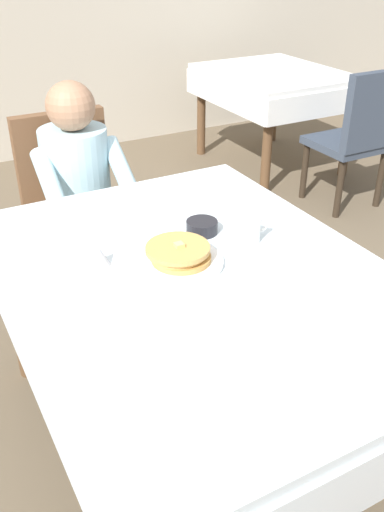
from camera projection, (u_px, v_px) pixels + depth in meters
The scene contains 15 objects.
ground_plane at pixel (199, 438), 2.10m from camera, with size 14.00×14.00×0.00m, color brown.
dining_table_main at pixel (200, 295), 1.78m from camera, with size 1.12×1.52×0.74m.
chair_diner at pixel (72, 199), 2.70m from camera, with size 0.44×0.45×0.93m.
diner_person at pixel (80, 184), 2.51m from camera, with size 0.40×0.43×1.12m.
plate_breakfast at pixel (179, 262), 1.76m from camera, with size 0.28×0.28×0.02m, color white.
breakfast_stack at pixel (179, 253), 1.75m from camera, with size 0.20×0.20×0.06m.
cup_coffee at pixel (250, 230), 1.88m from camera, with size 0.11×0.08×0.08m.
bowl_butter at pixel (202, 227), 1.94m from camera, with size 0.11×0.11×0.04m, color black.
syrup_pitcher at pixel (97, 255), 1.74m from camera, with size 0.08×0.08×0.07m.
fork_left_of_plate at pixel (126, 282), 1.67m from camera, with size 0.18×0.01×0.01m, color silver.
knife_right_of_plate at pixel (234, 252), 1.83m from camera, with size 0.20×0.01×0.01m, color silver.
spoon_near_edge at pixel (240, 306), 1.57m from camera, with size 0.15×0.01×0.01m, color silver.
napkin_folded at pixel (114, 304), 1.57m from camera, with size 0.17×0.12×0.01m, color white.
background_table_far at pixel (274, 86), 4.28m from camera, with size 0.92×1.12×0.74m.
background_chair_empty at pixel (359, 132), 3.61m from camera, with size 0.44×0.45×0.93m.
Camera 1 is at (-0.73, -1.28, 1.65)m, focal length 39.25 mm.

